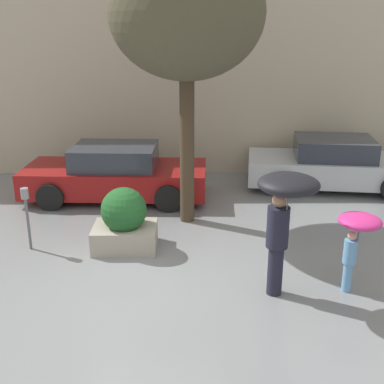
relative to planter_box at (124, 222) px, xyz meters
name	(u,v)px	position (x,y,z in m)	size (l,w,h in m)	color
ground_plane	(149,285)	(0.55, -1.40, -0.54)	(40.00, 40.00, 0.00)	slate
building_facade	(163,65)	(0.55, 5.10, 2.46)	(18.00, 0.30, 6.00)	#B7A88E
planter_box	(124,222)	(0.00, 0.00, 0.00)	(1.19, 0.87, 1.20)	#9E9384
person_adult	(284,205)	(2.59, -1.76, 0.98)	(0.90, 0.90, 2.00)	#1E1E2D
person_child	(357,231)	(3.77, -1.63, 0.51)	(0.66, 0.66, 1.30)	#669ED1
parked_car_near	(116,174)	(-0.55, 2.86, 0.07)	(4.43, 2.15, 1.31)	maroon
parked_car_far	(332,165)	(4.95, 3.61, 0.07)	(4.50, 2.41, 1.31)	#B7BCC1
street_tree	(187,14)	(1.18, 1.37, 3.67)	(3.00, 3.00, 5.51)	#423323
parking_meter	(26,206)	(-1.79, -0.02, 0.34)	(0.14, 0.14, 1.21)	#595B60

